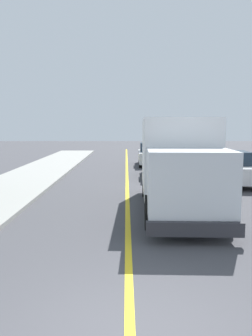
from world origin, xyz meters
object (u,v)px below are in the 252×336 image
Objects in this scene: box_truck at (178,159)px; parked_car_mid at (151,155)px; parked_van_across at (231,169)px; parked_car_near at (160,163)px.

parked_car_mid is (0.02, 13.40, -0.97)m from box_truck.
parked_van_across is (3.42, -8.27, 0.00)m from parked_car_mid.
parked_car_near and parked_van_across have the same top height.
parked_car_near is at bearing 141.32° from parked_van_across.
parked_car_near is 4.18m from parked_van_across.
parked_car_mid and parked_van_across have the same top height.
parked_car_mid is at bearing 112.44° from parked_van_across.
parked_car_mid is at bearing 89.90° from box_truck.
parked_car_near is 1.00× the size of parked_car_mid.
parked_car_near and parked_car_mid have the same top height.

